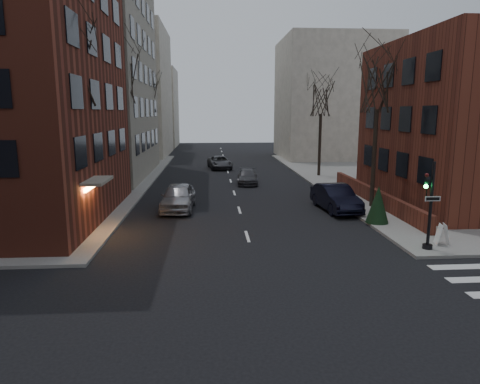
% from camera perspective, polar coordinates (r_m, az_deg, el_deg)
% --- Properties ---
extents(ground, '(160.00, 160.00, 0.00)m').
position_cam_1_polar(ground, '(11.20, 6.75, -23.66)').
color(ground, black).
rests_on(ground, ground).
extents(building_left_tan, '(18.00, 18.00, 28.00)m').
position_cam_1_polar(building_left_tan, '(46.31, -24.48, 19.30)').
color(building_left_tan, gray).
rests_on(building_left_tan, ground).
extents(low_wall_right, '(0.35, 16.00, 1.00)m').
position_cam_1_polar(low_wall_right, '(30.73, 17.36, -0.44)').
color(low_wall_right, maroon).
rests_on(low_wall_right, sidewalk_far_right).
extents(building_distant_la, '(14.00, 16.00, 18.00)m').
position_cam_1_polar(building_distant_la, '(65.47, -15.96, 12.61)').
color(building_distant_la, beige).
rests_on(building_distant_la, ground).
extents(building_distant_ra, '(14.00, 14.00, 16.00)m').
position_cam_1_polar(building_distant_ra, '(61.46, 12.20, 11.99)').
color(building_distant_ra, beige).
rests_on(building_distant_ra, ground).
extents(building_distant_lb, '(10.00, 12.00, 14.00)m').
position_cam_1_polar(building_distant_lb, '(81.85, -12.03, 10.90)').
color(building_distant_lb, beige).
rests_on(building_distant_lb, ground).
extents(traffic_signal, '(0.76, 0.44, 4.00)m').
position_cam_1_polar(traffic_signal, '(21.01, 23.89, -2.35)').
color(traffic_signal, black).
rests_on(traffic_signal, sidewalk_far_right).
extents(tree_left_a, '(4.18, 4.18, 10.26)m').
position_cam_1_polar(tree_left_a, '(24.20, -21.44, 15.08)').
color(tree_left_a, '#2D231C').
rests_on(tree_left_a, sidewalk_far_left).
extents(tree_left_b, '(4.40, 4.40, 10.80)m').
position_cam_1_polar(tree_left_b, '(35.86, -15.66, 14.44)').
color(tree_left_b, '#2D231C').
rests_on(tree_left_b, sidewalk_far_left).
extents(tree_left_c, '(3.96, 3.96, 9.72)m').
position_cam_1_polar(tree_left_c, '(49.60, -12.33, 12.40)').
color(tree_left_c, '#2D231C').
rests_on(tree_left_c, sidewalk_far_left).
extents(tree_right_a, '(3.96, 3.96, 9.72)m').
position_cam_1_polar(tree_right_a, '(29.15, 17.96, 13.54)').
color(tree_right_a, '#2D231C').
rests_on(tree_right_a, sidewalk_far_right).
extents(tree_right_b, '(3.74, 3.74, 9.18)m').
position_cam_1_polar(tree_right_b, '(42.45, 10.79, 12.20)').
color(tree_right_b, '#2D231C').
rests_on(tree_right_b, sidewalk_far_right).
extents(streetlamp_near, '(0.36, 0.36, 6.28)m').
position_cam_1_polar(streetlamp_near, '(31.79, -15.61, 6.53)').
color(streetlamp_near, black).
rests_on(streetlamp_near, sidewalk_far_left).
extents(streetlamp_far, '(0.36, 0.36, 6.28)m').
position_cam_1_polar(streetlamp_far, '(51.51, -11.18, 8.15)').
color(streetlamp_far, black).
rests_on(streetlamp_far, sidewalk_far_left).
extents(parked_sedan, '(2.25, 5.26, 1.69)m').
position_cam_1_polar(parked_sedan, '(28.27, 12.63, -0.75)').
color(parked_sedan, black).
rests_on(parked_sedan, ground).
extents(car_lane_silver, '(2.28, 5.13, 1.72)m').
position_cam_1_polar(car_lane_silver, '(28.06, -8.23, -0.65)').
color(car_lane_silver, '#98979C').
rests_on(car_lane_silver, ground).
extents(car_lane_gray, '(2.09, 4.45, 1.26)m').
position_cam_1_polar(car_lane_gray, '(37.95, 1.00, 2.05)').
color(car_lane_gray, '#38383C').
rests_on(car_lane_gray, ground).
extents(car_lane_far, '(2.94, 5.31, 1.41)m').
position_cam_1_polar(car_lane_far, '(48.26, -2.72, 3.97)').
color(car_lane_far, '#3E3E43').
rests_on(car_lane_far, ground).
extents(sandwich_board, '(0.56, 0.69, 0.99)m').
position_cam_1_polar(sandwich_board, '(22.32, 25.37, -5.09)').
color(sandwich_board, white).
rests_on(sandwich_board, sidewalk_far_right).
extents(evergreen_shrub, '(1.66, 1.66, 2.11)m').
position_cam_1_polar(evergreen_shrub, '(25.18, 17.91, -1.56)').
color(evergreen_shrub, '#16321C').
rests_on(evergreen_shrub, sidewalk_far_right).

